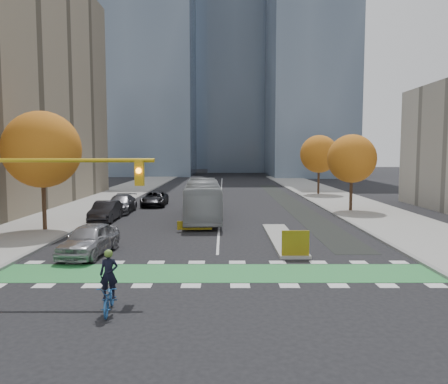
{
  "coord_description": "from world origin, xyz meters",
  "views": [
    {
      "loc": [
        0.33,
        -17.73,
        5.4
      ],
      "look_at": [
        0.35,
        8.92,
        3.0
      ],
      "focal_mm": 35.0,
      "sensor_mm": 36.0,
      "label": 1
    }
  ],
  "objects_px": {
    "tree_east_near": "(352,159)",
    "parked_car_b": "(106,211)",
    "parked_car_a": "(89,239)",
    "parked_car_d": "(155,199)",
    "cyclist": "(109,291)",
    "hazard_board": "(295,243)",
    "tree_west": "(42,150)",
    "bus": "(203,200)",
    "tree_east_far": "(319,154)",
    "parked_car_c": "(121,204)",
    "traffic_signal_west": "(15,187)"
  },
  "relations": [
    {
      "from": "tree_east_near",
      "to": "parked_car_b",
      "type": "distance_m",
      "value": 22.1
    },
    {
      "from": "parked_car_a",
      "to": "parked_car_d",
      "type": "distance_m",
      "value": 21.46
    },
    {
      "from": "cyclist",
      "to": "parked_car_a",
      "type": "height_order",
      "value": "cyclist"
    },
    {
      "from": "hazard_board",
      "to": "tree_west",
      "type": "distance_m",
      "value": 18.44
    },
    {
      "from": "parked_car_a",
      "to": "bus",
      "type": "bearing_deg",
      "value": 72.47
    },
    {
      "from": "cyclist",
      "to": "parked_car_a",
      "type": "distance_m",
      "value": 8.95
    },
    {
      "from": "hazard_board",
      "to": "parked_car_b",
      "type": "xyz_separation_m",
      "value": [
        -13.0,
        12.25,
        -0.01
      ]
    },
    {
      "from": "tree_west",
      "to": "tree_east_far",
      "type": "bearing_deg",
      "value": 46.7
    },
    {
      "from": "hazard_board",
      "to": "parked_car_c",
      "type": "height_order",
      "value": "parked_car_c"
    },
    {
      "from": "traffic_signal_west",
      "to": "parked_car_a",
      "type": "bearing_deg",
      "value": 78.16
    },
    {
      "from": "cyclist",
      "to": "hazard_board",
      "type": "bearing_deg",
      "value": 39.3
    },
    {
      "from": "bus",
      "to": "parked_car_c",
      "type": "relative_size",
      "value": 2.13
    },
    {
      "from": "tree_west",
      "to": "cyclist",
      "type": "distance_m",
      "value": 18.19
    },
    {
      "from": "tree_east_near",
      "to": "parked_car_b",
      "type": "height_order",
      "value": "tree_east_near"
    },
    {
      "from": "hazard_board",
      "to": "traffic_signal_west",
      "type": "xyz_separation_m",
      "value": [
        -11.93,
        -4.71,
        3.23
      ]
    },
    {
      "from": "traffic_signal_west",
      "to": "bus",
      "type": "bearing_deg",
      "value": 69.81
    },
    {
      "from": "tree_east_near",
      "to": "cyclist",
      "type": "height_order",
      "value": "tree_east_near"
    },
    {
      "from": "bus",
      "to": "parked_car_b",
      "type": "height_order",
      "value": "bus"
    },
    {
      "from": "parked_car_c",
      "to": "parked_car_d",
      "type": "distance_m",
      "value": 5.49
    },
    {
      "from": "tree_east_near",
      "to": "cyclist",
      "type": "xyz_separation_m",
      "value": [
        -15.54,
        -25.34,
        -4.14
      ]
    },
    {
      "from": "hazard_board",
      "to": "parked_car_c",
      "type": "xyz_separation_m",
      "value": [
        -12.97,
        17.25,
        -0.01
      ]
    },
    {
      "from": "tree_east_near",
      "to": "traffic_signal_west",
      "type": "xyz_separation_m",
      "value": [
        -19.93,
        -22.51,
        -0.83
      ]
    },
    {
      "from": "parked_car_c",
      "to": "parked_car_d",
      "type": "height_order",
      "value": "parked_car_c"
    },
    {
      "from": "tree_west",
      "to": "parked_car_c",
      "type": "bearing_deg",
      "value": 72.22
    },
    {
      "from": "tree_east_far",
      "to": "parked_car_d",
      "type": "distance_m",
      "value": 22.86
    },
    {
      "from": "cyclist",
      "to": "parked_car_c",
      "type": "bearing_deg",
      "value": 96.63
    },
    {
      "from": "cyclist",
      "to": "parked_car_c",
      "type": "xyz_separation_m",
      "value": [
        -5.43,
        24.8,
        0.07
      ]
    },
    {
      "from": "tree_east_near",
      "to": "parked_car_b",
      "type": "xyz_separation_m",
      "value": [
        -21.0,
        -5.55,
        -4.07
      ]
    },
    {
      "from": "parked_car_c",
      "to": "tree_east_far",
      "type": "bearing_deg",
      "value": 37.13
    },
    {
      "from": "bus",
      "to": "traffic_signal_west",
      "type": "bearing_deg",
      "value": -113.08
    },
    {
      "from": "tree_east_near",
      "to": "traffic_signal_west",
      "type": "relative_size",
      "value": 0.83
    },
    {
      "from": "tree_west",
      "to": "parked_car_c",
      "type": "distance_m",
      "value": 11.04
    },
    {
      "from": "parked_car_d",
      "to": "bus",
      "type": "bearing_deg",
      "value": -60.96
    },
    {
      "from": "hazard_board",
      "to": "bus",
      "type": "relative_size",
      "value": 0.12
    },
    {
      "from": "tree_west",
      "to": "parked_car_c",
      "type": "relative_size",
      "value": 1.51
    },
    {
      "from": "traffic_signal_west",
      "to": "bus",
      "type": "relative_size",
      "value": 0.73
    },
    {
      "from": "parked_car_d",
      "to": "parked_car_a",
      "type": "bearing_deg",
      "value": -91.48
    },
    {
      "from": "parked_car_d",
      "to": "tree_east_far",
      "type": "bearing_deg",
      "value": 29.7
    },
    {
      "from": "hazard_board",
      "to": "tree_east_near",
      "type": "xyz_separation_m",
      "value": [
        8.0,
        17.8,
        4.06
      ]
    },
    {
      "from": "tree_west",
      "to": "tree_east_near",
      "type": "distance_m",
      "value": 26.01
    },
    {
      "from": "parked_car_a",
      "to": "parked_car_b",
      "type": "bearing_deg",
      "value": 107.14
    },
    {
      "from": "tree_east_near",
      "to": "tree_east_far",
      "type": "height_order",
      "value": "tree_east_far"
    },
    {
      "from": "tree_east_far",
      "to": "bus",
      "type": "height_order",
      "value": "tree_east_far"
    },
    {
      "from": "hazard_board",
      "to": "tree_east_far",
      "type": "distance_m",
      "value": 35.13
    },
    {
      "from": "tree_east_far",
      "to": "parked_car_c",
      "type": "relative_size",
      "value": 1.41
    },
    {
      "from": "tree_east_far",
      "to": "parked_car_a",
      "type": "distance_m",
      "value": 38.47
    },
    {
      "from": "traffic_signal_west",
      "to": "cyclist",
      "type": "height_order",
      "value": "traffic_signal_west"
    },
    {
      "from": "tree_east_near",
      "to": "parked_car_a",
      "type": "bearing_deg",
      "value": -137.84
    },
    {
      "from": "tree_west",
      "to": "parked_car_c",
      "type": "height_order",
      "value": "tree_west"
    },
    {
      "from": "tree_east_far",
      "to": "parked_car_c",
      "type": "height_order",
      "value": "tree_east_far"
    }
  ]
}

